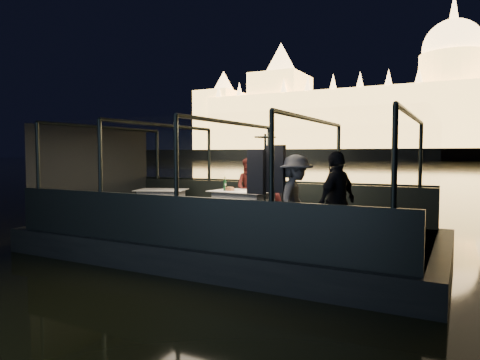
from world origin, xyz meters
The scene contains 29 objects.
river_water centered at (0.00, 80.00, 0.00)m, with size 500.00×500.00×0.00m, color black.
boat_hull centered at (0.00, 0.00, 0.00)m, with size 8.60×4.40×1.00m, color black.
boat_deck centered at (0.00, 0.00, 0.48)m, with size 8.00×4.00×0.04m, color black.
gunwale_port centered at (0.00, 2.00, 0.95)m, with size 8.00×0.08×0.90m, color black.
gunwale_starboard centered at (0.00, -2.00, 0.95)m, with size 8.00×0.08×0.90m, color black.
cabin_glass_port centered at (0.00, 2.00, 2.10)m, with size 8.00×0.02×1.40m, color #99B2B2, non-canonical shape.
cabin_glass_starboard centered at (0.00, -2.00, 2.10)m, with size 8.00×0.02×1.40m, color #99B2B2, non-canonical shape.
cabin_roof_glass centered at (0.00, 0.00, 2.80)m, with size 8.00×4.00×0.02m, color #99B2B2, non-canonical shape.
end_wall_fore centered at (-4.00, 0.00, 1.65)m, with size 0.02×4.00×2.30m, color black, non-canonical shape.
end_wall_aft centered at (4.00, 0.00, 1.65)m, with size 0.02×4.00×2.30m, color black, non-canonical shape.
canopy_ribs centered at (0.00, 0.00, 1.65)m, with size 8.00×4.00×2.30m, color black, non-canonical shape.
embankment centered at (0.00, 210.00, 1.00)m, with size 400.00×140.00×6.00m, color #423D33.
parliament_building centered at (0.00, 175.00, 29.00)m, with size 220.00×32.00×60.00m, color #F2D18C, non-canonical shape.
dining_table_central centered at (-0.17, 0.90, 0.89)m, with size 1.45×1.05×0.77m, color white.
dining_table_aft centered at (-2.73, 1.08, 0.89)m, with size 1.29×0.93×0.69m, color white.
chair_port_left centered at (-0.11, 1.50, 0.95)m, with size 0.43×0.43×0.92m, color black.
chair_port_right centered at (0.30, 1.45, 0.95)m, with size 0.42×0.42×0.91m, color black.
coat_stand centered at (1.36, -1.27, 1.40)m, with size 0.55×0.44×1.98m, color black, non-canonical shape.
person_woman_coral centered at (0.30, 1.62, 1.25)m, with size 0.56×0.37×1.56m, color #E55353.
person_man_maroon centered at (-0.35, 1.62, 1.25)m, with size 0.74×0.57×1.53m, color #3C1311.
passenger_stripe centered at (1.86, -1.08, 1.35)m, with size 1.05×0.59×1.63m, color silver.
passenger_dark centered at (2.60, -1.14, 1.35)m, with size 0.99×0.42×1.69m, color black.
wine_bottle centered at (-0.56, 0.71, 1.42)m, with size 0.07×0.07×0.33m, color #14381E.
bread_basket centered at (-0.48, 0.78, 1.31)m, with size 0.22×0.22×0.09m, color brown.
amber_candle centered at (0.04, 0.87, 1.31)m, with size 0.05×0.05×0.07m, color #FDA73F.
plate_near centered at (0.34, 0.68, 1.27)m, with size 0.25×0.25×0.02m, color white.
plate_far centered at (-0.32, 0.95, 1.27)m, with size 0.21×0.21×0.01m, color silver.
wine_glass_white centered at (-0.51, 0.64, 1.36)m, with size 0.06×0.06×0.18m, color silver, non-canonical shape.
wine_glass_red centered at (0.24, 0.95, 1.36)m, with size 0.06×0.06×0.19m, color white, non-canonical shape.
Camera 1 is at (4.41, -8.07, 2.13)m, focal length 32.00 mm.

